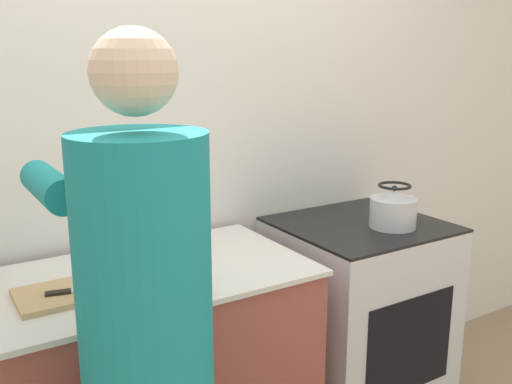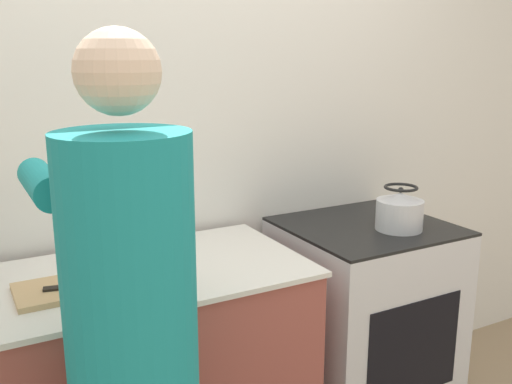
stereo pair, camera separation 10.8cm
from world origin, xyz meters
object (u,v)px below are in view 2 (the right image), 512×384
(oven, at_px, (362,327))
(person, at_px, (132,353))
(cutting_board, at_px, (79,286))
(kettle, at_px, (400,211))
(knife, at_px, (75,286))

(oven, distance_m, person, 1.37)
(cutting_board, bearing_deg, kettle, -2.43)
(person, xyz_separation_m, cutting_board, (-0.03, 0.48, 0.00))
(person, bearing_deg, kettle, 18.84)
(cutting_board, xyz_separation_m, kettle, (1.27, -0.05, 0.09))
(cutting_board, bearing_deg, person, -86.90)
(person, height_order, kettle, person)
(oven, relative_size, knife, 4.67)
(person, relative_size, cutting_board, 4.43)
(oven, height_order, knife, knife)
(cutting_board, relative_size, knife, 1.91)
(oven, bearing_deg, knife, -176.16)
(person, height_order, knife, person)
(cutting_board, distance_m, kettle, 1.27)
(kettle, bearing_deg, knife, 178.71)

